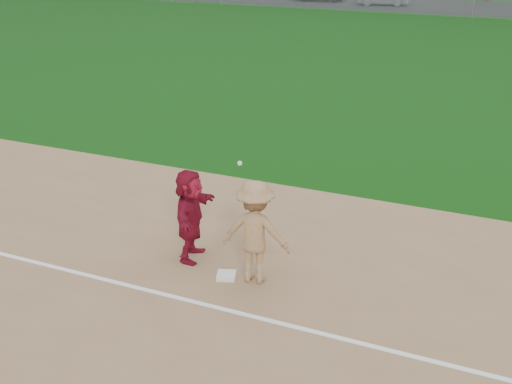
% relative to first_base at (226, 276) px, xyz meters
% --- Properties ---
extents(ground, '(160.00, 160.00, 0.00)m').
position_rel_first_base_xyz_m(ground, '(0.05, -0.21, -0.06)').
color(ground, '#0D3F0C').
rests_on(ground, ground).
extents(foul_line, '(60.00, 0.10, 0.01)m').
position_rel_first_base_xyz_m(foul_line, '(0.05, -1.01, -0.03)').
color(foul_line, white).
rests_on(foul_line, infield_dirt).
extents(parking_asphalt, '(120.00, 10.00, 0.01)m').
position_rel_first_base_xyz_m(parking_asphalt, '(0.05, 45.79, -0.05)').
color(parking_asphalt, black).
rests_on(parking_asphalt, ground).
extents(first_base, '(0.45, 0.45, 0.08)m').
position_rel_first_base_xyz_m(first_base, '(0.00, 0.00, 0.00)').
color(first_base, white).
rests_on(first_base, infield_dirt).
extents(base_runner, '(0.90, 1.83, 1.89)m').
position_rel_first_base_xyz_m(base_runner, '(-0.98, 0.44, 0.91)').
color(base_runner, maroon).
rests_on(base_runner, infield_dirt).
extents(first_base_play, '(1.38, 0.90, 2.42)m').
position_rel_first_base_xyz_m(first_base_play, '(0.54, 0.16, 0.96)').
color(first_base_play, gray).
rests_on(first_base_play, infield_dirt).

